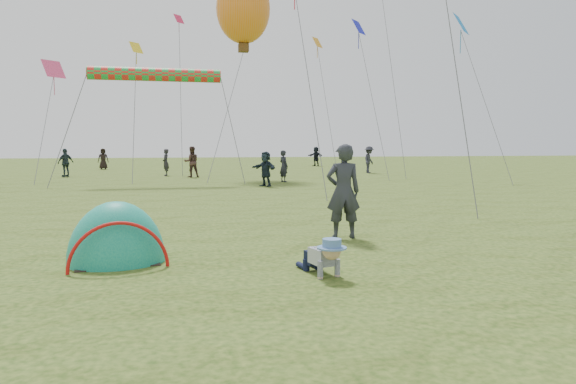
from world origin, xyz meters
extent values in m
plane|color=#1B380D|center=(0.00, 0.00, 0.00)|extent=(140.00, 140.00, 0.00)
ellipsoid|color=#0A7971|center=(-2.71, 1.26, 0.00)|extent=(1.73, 1.50, 2.00)
imported|color=#282A33|center=(1.57, 2.58, 0.96)|extent=(0.74, 0.53, 1.92)
imported|color=#3F2A26|center=(-0.92, 23.16, 0.90)|extent=(0.97, 0.81, 1.80)
imported|color=#262731|center=(10.82, 25.10, 0.90)|extent=(1.26, 1.32, 1.80)
imported|color=black|center=(10.32, 36.78, 0.86)|extent=(1.32, 1.60, 1.72)
imported|color=#232228|center=(-2.43, 24.97, 0.82)|extent=(0.43, 0.62, 1.64)
imported|color=#26343A|center=(-8.21, 25.15, 0.84)|extent=(0.99, 0.97, 1.67)
imported|color=black|center=(-7.34, 34.36, 0.81)|extent=(0.83, 0.59, 1.61)
imported|color=#18242D|center=(2.20, 15.74, 0.80)|extent=(1.20, 1.51, 1.60)
imported|color=black|center=(3.56, 18.23, 0.81)|extent=(0.59, 0.69, 1.61)
cylinder|color=red|center=(-2.69, 18.66, 5.28)|extent=(6.25, 0.64, 0.64)
plane|color=orange|center=(8.27, 29.06, 9.22)|extent=(0.92, 0.92, 0.75)
plane|color=yellow|center=(-3.88, 23.29, 7.35)|extent=(0.78, 0.78, 0.63)
plane|color=#1519B7|center=(9.17, 22.89, 9.00)|extent=(1.10, 1.10, 0.89)
plane|color=#EA3E72|center=(-8.36, 23.73, 6.10)|extent=(1.22, 1.22, 1.00)
plane|color=#D31E4A|center=(-1.45, 29.20, 10.42)|extent=(0.75, 0.75, 0.61)
plane|color=blue|center=(13.56, 18.73, 8.47)|extent=(1.35, 1.35, 1.10)
camera|label=1|loc=(-1.72, -7.33, 1.91)|focal=32.00mm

